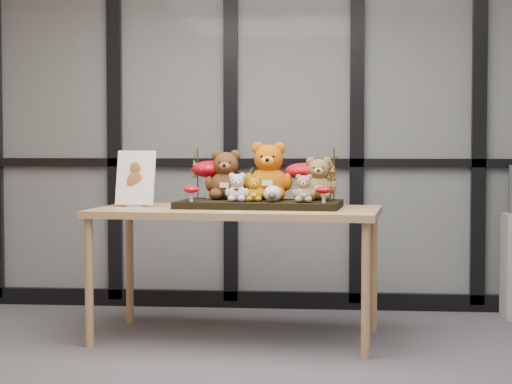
# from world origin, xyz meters

# --- Properties ---
(room_shell) EXTENTS (5.00, 5.00, 5.00)m
(room_shell) POSITION_xyz_m (0.00, 0.00, 1.68)
(room_shell) COLOR #B8B5AE
(room_shell) RESTS_ON floor
(glass_partition) EXTENTS (4.90, 0.06, 2.78)m
(glass_partition) POSITION_xyz_m (-0.00, 2.47, 1.42)
(glass_partition) COLOR #2D383F
(glass_partition) RESTS_ON floor
(display_table) EXTENTS (1.77, 0.99, 0.80)m
(display_table) POSITION_xyz_m (-0.28, 1.39, 0.73)
(display_table) COLOR #A27A58
(display_table) RESTS_ON floor
(diorama_tray) EXTENTS (1.02, 0.57, 0.04)m
(diorama_tray) POSITION_xyz_m (-0.15, 1.44, 0.82)
(diorama_tray) COLOR black
(diorama_tray) RESTS_ON display_table
(bear_pooh_yellow) EXTENTS (0.32, 0.30, 0.39)m
(bear_pooh_yellow) POSITION_xyz_m (-0.10, 1.54, 1.04)
(bear_pooh_yellow) COLOR #C25A07
(bear_pooh_yellow) RESTS_ON diorama_tray
(bear_brown_medium) EXTENTS (0.28, 0.25, 0.34)m
(bear_brown_medium) POSITION_xyz_m (-0.37, 1.56, 1.01)
(bear_brown_medium) COLOR #4F2F16
(bear_brown_medium) RESTS_ON diorama_tray
(bear_tan_back) EXTENTS (0.24, 0.22, 0.29)m
(bear_tan_back) POSITION_xyz_m (0.21, 1.52, 0.99)
(bear_tan_back) COLOR olive
(bear_tan_back) RESTS_ON diorama_tray
(bear_small_yellow) EXTENTS (0.14, 0.13, 0.17)m
(bear_small_yellow) POSITION_xyz_m (-0.17, 1.35, 0.92)
(bear_small_yellow) COLOR #AC730A
(bear_small_yellow) RESTS_ON diorama_tray
(bear_white_bow) EXTENTS (0.16, 0.14, 0.19)m
(bear_white_bow) POSITION_xyz_m (-0.27, 1.34, 0.93)
(bear_white_bow) COLOR silver
(bear_white_bow) RESTS_ON diorama_tray
(bear_beige_small) EXTENTS (0.15, 0.14, 0.18)m
(bear_beige_small) POSITION_xyz_m (0.13, 1.30, 0.93)
(bear_beige_small) COLOR #9D845D
(bear_beige_small) RESTS_ON diorama_tray
(plush_cream_hedgehog) EXTENTS (0.09, 0.08, 0.11)m
(plush_cream_hedgehog) POSITION_xyz_m (-0.06, 1.32, 0.89)
(plush_cream_hedgehog) COLOR silver
(plush_cream_hedgehog) RESTS_ON diorama_tray
(mushroom_back_left) EXTENTS (0.24, 0.24, 0.26)m
(mushroom_back_left) POSITION_xyz_m (-0.48, 1.64, 0.97)
(mushroom_back_left) COLOR #AB0513
(mushroom_back_left) RESTS_ON diorama_tray
(mushroom_back_right) EXTENTS (0.23, 0.23, 0.25)m
(mushroom_back_right) POSITION_xyz_m (0.11, 1.59, 0.97)
(mushroom_back_right) COLOR #AB0513
(mushroom_back_right) RESTS_ON diorama_tray
(mushroom_front_left) EXTENTS (0.10, 0.10, 0.11)m
(mushroom_front_left) POSITION_xyz_m (-0.55, 1.30, 0.89)
(mushroom_front_left) COLOR #AB0513
(mushroom_front_left) RESTS_ON diorama_tray
(mushroom_front_right) EXTENTS (0.10, 0.10, 0.11)m
(mushroom_front_right) POSITION_xyz_m (0.24, 1.27, 0.89)
(mushroom_front_right) COLOR #AB0513
(mushroom_front_right) RESTS_ON diorama_tray
(sprig_green_far_left) EXTENTS (0.05, 0.05, 0.32)m
(sprig_green_far_left) POSITION_xyz_m (-0.55, 1.60, 1.00)
(sprig_green_far_left) COLOR #1C3B0D
(sprig_green_far_left) RESTS_ON diorama_tray
(sprig_green_mid_left) EXTENTS (0.05, 0.05, 0.25)m
(sprig_green_mid_left) POSITION_xyz_m (-0.41, 1.65, 0.96)
(sprig_green_mid_left) COLOR #1C3B0D
(sprig_green_mid_left) RESTS_ON diorama_tray
(sprig_dry_far_right) EXTENTS (0.05, 0.05, 0.32)m
(sprig_dry_far_right) POSITION_xyz_m (0.30, 1.51, 1.00)
(sprig_dry_far_right) COLOR brown
(sprig_dry_far_right) RESTS_ON diorama_tray
(sprig_dry_mid_right) EXTENTS (0.05, 0.05, 0.22)m
(sprig_dry_mid_right) POSITION_xyz_m (0.28, 1.38, 0.95)
(sprig_dry_mid_right) COLOR brown
(sprig_dry_mid_right) RESTS_ON diorama_tray
(sprig_green_centre) EXTENTS (0.05, 0.05, 0.20)m
(sprig_green_centre) POSITION_xyz_m (-0.22, 1.64, 0.94)
(sprig_green_centre) COLOR #1C3B0D
(sprig_green_centre) RESTS_ON diorama_tray
(sign_holder) EXTENTS (0.25, 0.10, 0.35)m
(sign_holder) POSITION_xyz_m (-0.92, 1.46, 0.96)
(sign_holder) COLOR silver
(sign_holder) RESTS_ON display_table
(label_card) EXTENTS (0.10, 0.03, 0.00)m
(label_card) POSITION_xyz_m (-0.26, 1.05, 0.80)
(label_card) COLOR white
(label_card) RESTS_ON display_table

